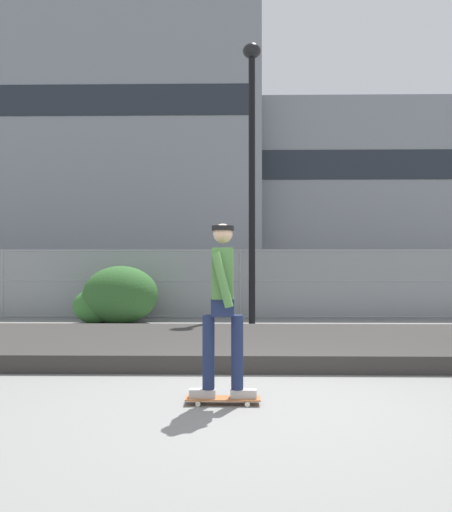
{
  "coord_description": "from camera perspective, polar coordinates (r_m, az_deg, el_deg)",
  "views": [
    {
      "loc": [
        -0.16,
        -5.35,
        1.53
      ],
      "look_at": [
        -0.3,
        2.93,
        1.62
      ],
      "focal_mm": 34.77,
      "sensor_mm": 36.0,
      "label": 1
    }
  ],
  "objects": [
    {
      "name": "gravel_berm",
      "position": [
        8.52,
        2.07,
        -10.09
      ],
      "size": [
        16.61,
        3.45,
        0.25
      ],
      "primitive_type": "cube",
      "color": "#33302D",
      "rests_on": "ground_plane"
    },
    {
      "name": "chain_fence",
      "position": [
        13.17,
        1.67,
        -3.21
      ],
      "size": [
        25.55,
        0.06,
        1.85
      ],
      "color": "gray",
      "rests_on": "ground_plane"
    },
    {
      "name": "shrub_center",
      "position": [
        12.66,
        -14.77,
        -5.58
      ],
      "size": [
        1.1,
        0.9,
        0.85
      ],
      "color": "#336B2D",
      "rests_on": "ground_plane"
    },
    {
      "name": "skater",
      "position": [
        5.32,
        -0.37,
        -4.8
      ],
      "size": [
        0.72,
        0.58,
        1.86
      ],
      "color": "#B2ADA8",
      "rests_on": "skateboard"
    },
    {
      "name": "street_lamp",
      "position": [
        12.34,
        3.0,
        12.15
      ],
      "size": [
        0.44,
        0.44,
        6.85
      ],
      "color": "black",
      "rests_on": "ground_plane"
    },
    {
      "name": "skateboard",
      "position": [
        5.51,
        -0.37,
        -16.11
      ],
      "size": [
        0.8,
        0.21,
        0.07
      ],
      "color": "#9E5B33",
      "rests_on": "ground_plane"
    },
    {
      "name": "shrub_right",
      "position": [
        12.48,
        -12.02,
        -4.37
      ],
      "size": [
        1.83,
        1.5,
        1.41
      ],
      "color": "#2D5B28",
      "rests_on": "ground_plane"
    },
    {
      "name": "library_building",
      "position": [
        48.82,
        -12.07,
        11.26
      ],
      "size": [
        25.95,
        15.15,
        23.11
      ],
      "color": "slate",
      "rests_on": "ground_plane"
    },
    {
      "name": "ground_plane",
      "position": [
        5.57,
        2.71,
        -16.54
      ],
      "size": [
        120.0,
        120.0,
        0.0
      ],
      "primitive_type": "plane",
      "color": "slate"
    },
    {
      "name": "parked_car_near",
      "position": [
        17.02,
        -8.01,
        -2.93
      ],
      "size": [
        4.45,
        2.04,
        1.66
      ],
      "color": "black",
      "rests_on": "ground_plane"
    },
    {
      "name": "office_block",
      "position": [
        50.32,
        13.63,
        6.52
      ],
      "size": [
        26.92,
        14.51,
        15.5
      ],
      "color": "slate",
      "rests_on": "ground_plane"
    }
  ]
}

